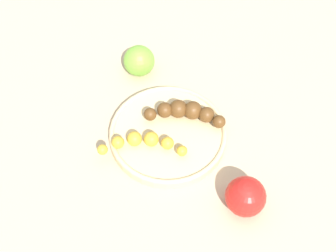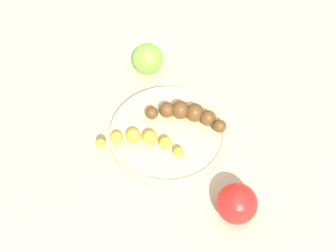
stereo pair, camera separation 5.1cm
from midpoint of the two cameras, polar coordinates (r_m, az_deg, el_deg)
The scene contains 6 objects.
ground_plane at distance 0.87m, azimuth 1.67°, elevation -1.50°, with size 2.40×2.40×0.00m, color tan.
fruit_bowl at distance 0.86m, azimuth 1.69°, elevation -1.06°, with size 0.23×0.23×0.02m.
banana_overripe at distance 0.86m, azimuth 4.17°, elevation 1.57°, with size 0.16×0.08×0.04m.
banana_spotted at distance 0.83m, azimuth -1.78°, elevation -1.87°, with size 0.17×0.07×0.03m.
apple_red at distance 0.78m, azimuth 10.83°, elevation -9.97°, with size 0.07×0.07×0.07m, color red.
apple_green at distance 0.96m, azimuth -1.12°, elevation 8.66°, with size 0.07×0.07×0.07m, color #72B238.
Camera 2 is at (-0.03, -0.48, 0.73)m, focal length 46.86 mm.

